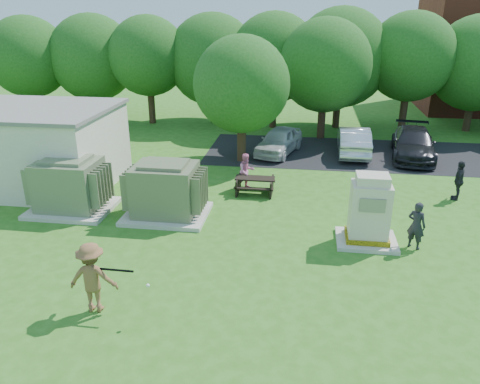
% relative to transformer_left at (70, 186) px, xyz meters
% --- Properties ---
extents(ground, '(120.00, 120.00, 0.00)m').
position_rel_transformer_left_xyz_m(ground, '(6.50, -4.50, -0.97)').
color(ground, '#2D6619').
rests_on(ground, ground).
extents(parking_strip, '(20.00, 6.00, 0.01)m').
position_rel_transformer_left_xyz_m(parking_strip, '(13.50, 9.00, -0.96)').
color(parking_strip, '#232326').
rests_on(parking_strip, ground).
extents(transformer_left, '(3.00, 2.40, 2.07)m').
position_rel_transformer_left_xyz_m(transformer_left, '(0.00, 0.00, 0.00)').
color(transformer_left, beige).
rests_on(transformer_left, ground).
extents(transformer_right, '(3.00, 2.40, 2.07)m').
position_rel_transformer_left_xyz_m(transformer_right, '(3.70, 0.00, 0.00)').
color(transformer_right, beige).
rests_on(transformer_right, ground).
extents(generator_cabinet, '(1.93, 1.58, 2.35)m').
position_rel_transformer_left_xyz_m(generator_cabinet, '(10.77, -1.10, 0.06)').
color(generator_cabinet, beige).
rests_on(generator_cabinet, ground).
extents(picnic_table, '(1.61, 1.20, 0.69)m').
position_rel_transformer_left_xyz_m(picnic_table, '(6.66, 2.69, -0.54)').
color(picnic_table, black).
rests_on(picnic_table, ground).
extents(batter, '(1.27, 0.80, 1.88)m').
position_rel_transformer_left_xyz_m(batter, '(3.56, -5.83, -0.03)').
color(batter, brown).
rests_on(batter, ground).
extents(person_by_generator, '(0.69, 0.64, 1.58)m').
position_rel_transformer_left_xyz_m(person_by_generator, '(12.23, -1.27, -0.18)').
color(person_by_generator, black).
rests_on(person_by_generator, ground).
extents(person_at_picnic, '(0.94, 0.90, 1.52)m').
position_rel_transformer_left_xyz_m(person_at_picnic, '(6.24, 3.22, -0.21)').
color(person_at_picnic, pink).
rests_on(person_at_picnic, ground).
extents(person_walking_right, '(0.67, 1.01, 1.60)m').
position_rel_transformer_left_xyz_m(person_walking_right, '(14.73, 3.20, -0.17)').
color(person_walking_right, '#232328').
rests_on(person_walking_right, ground).
extents(car_white, '(2.64, 4.27, 1.36)m').
position_rel_transformer_left_xyz_m(car_white, '(7.27, 8.53, -0.29)').
color(car_white, silver).
rests_on(car_white, ground).
extents(car_silver_a, '(1.60, 4.42, 1.45)m').
position_rel_transformer_left_xyz_m(car_silver_a, '(11.11, 8.97, -0.25)').
color(car_silver_a, '#BBBCC1').
rests_on(car_silver_a, ground).
extents(car_dark, '(2.66, 5.20, 1.44)m').
position_rel_transformer_left_xyz_m(car_dark, '(14.08, 8.81, -0.25)').
color(car_dark, black).
rests_on(car_dark, ground).
extents(batting_equipment, '(1.58, 0.28, 0.30)m').
position_rel_transformer_left_xyz_m(batting_equipment, '(4.25, -5.92, 0.22)').
color(batting_equipment, black).
rests_on(batting_equipment, ground).
extents(tree_row, '(41.30, 13.30, 7.30)m').
position_rel_transformer_left_xyz_m(tree_row, '(8.25, 14.00, 3.18)').
color(tree_row, '#47301E').
rests_on(tree_row, ground).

